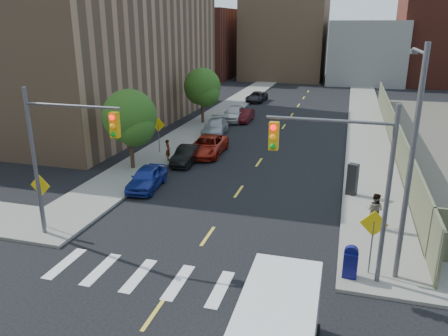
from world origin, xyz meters
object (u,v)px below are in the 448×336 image
Objects in this scene: parked_car_red at (207,146)px; parked_car_white at (234,113)px; payphone at (352,179)px; mailbox at (350,262)px; parked_car_silver at (215,127)px; parked_car_grey at (257,97)px; parked_car_blue at (147,178)px; pedestrian_west at (168,150)px; pedestrian_east at (375,210)px; parked_car_black at (187,155)px; parked_car_maroon at (245,116)px.

parked_car_white reaches higher than parked_car_red.
parked_car_white is at bearing 143.36° from payphone.
parked_car_white is 3.46× the size of mailbox.
parked_car_silver reaches higher than parked_car_grey.
parked_car_grey is at bearing 85.25° from parked_car_blue.
pedestrian_west is 15.62m from pedestrian_east.
parked_car_black is 2.05× the size of payphone.
parked_car_black is at bearing -8.72° from pedestrian_east.
parked_car_grey is at bearing 90.33° from parked_car_white.
parked_car_white is 12.06m from parked_car_grey.
parked_car_white is at bearing 89.83° from parked_car_black.
parked_car_maroon is at bearing 140.74° from payphone.
parked_car_maroon is (1.11, 0.05, -0.17)m from parked_car_white.
parked_car_blue is 20.20m from parked_car_maroon.
payphone is (11.96, -30.20, 0.45)m from parked_car_grey.
mailbox reaches higher than parked_car_black.
parked_car_white is at bearing -176.94° from parked_car_maroon.
parked_car_grey is at bearing 91.31° from parked_car_red.
parked_car_red is at bearing -85.36° from parked_car_white.
pedestrian_east is (13.02, -34.26, 0.39)m from parked_car_grey.
parked_car_black is 14.86m from parked_car_maroon.
parked_car_maroon is 21.09m from payphone.
parked_car_grey reaches higher than parked_car_maroon.
parked_car_maroon is 12.08m from parked_car_grey.
parked_car_silver is 6.01m from parked_car_white.
parked_car_red is at bearing 72.28° from parked_car_black.
pedestrian_west reaches higher than parked_car_blue.
parked_car_grey is at bearing 131.98° from payphone.
parked_car_red reaches higher than parked_car_grey.
pedestrian_east reaches higher than parked_car_blue.
pedestrian_east is at bearing -142.17° from pedestrian_west.
parked_car_grey is at bearing 84.04° from parked_car_silver.
parked_car_blue is at bearing -87.00° from parked_car_grey.
parked_car_black is 8.81m from parked_car_silver.
parked_car_red is at bearing -62.73° from pedestrian_west.
parked_car_white reaches higher than parked_car_maroon.
parked_car_maroon is (0.73, 14.85, -0.00)m from parked_car_black.
parked_car_blue is 2.97× the size of mailbox.
mailbox is at bearing -70.02° from parked_car_grey.
parked_car_silver is 6.19m from parked_car_maroon.
mailbox is 8.99m from payphone.
pedestrian_west is at bearing -88.70° from parked_car_grey.
parked_car_grey is (-0.57, 26.86, 0.00)m from parked_car_black.
parked_car_grey is 36.65m from pedestrian_east.
parked_car_white is 2.68× the size of pedestrian_east.
pedestrian_west is at bearing 94.01° from parked_car_blue.
parked_car_blue is 5.35m from parked_car_black.
parked_car_maroon is at bearing 81.56° from parked_car_blue.
payphone is at bearing -57.56° from parked_car_white.
pedestrian_east is at bearing -66.19° from parked_car_grey.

